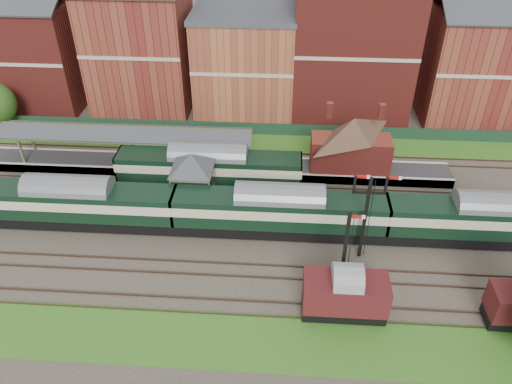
# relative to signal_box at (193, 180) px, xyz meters

# --- Properties ---
(ground) EXTENTS (160.00, 160.00, 0.00)m
(ground) POSITION_rel_signal_box_xyz_m (3.00, -3.25, -3.19)
(ground) COLOR #473D33
(ground) RESTS_ON ground
(grass_back) EXTENTS (90.00, 4.50, 0.06)m
(grass_back) POSITION_rel_signal_box_xyz_m (3.00, 12.75, -3.16)
(grass_back) COLOR #2D6619
(grass_back) RESTS_ON ground
(grass_front) EXTENTS (90.00, 5.00, 0.06)m
(grass_front) POSITION_rel_signal_box_xyz_m (3.00, -15.25, -3.16)
(grass_front) COLOR #2D6619
(grass_front) RESTS_ON ground
(fence) EXTENTS (90.00, 0.12, 1.50)m
(fence) POSITION_rel_signal_box_xyz_m (3.00, 14.75, -2.44)
(fence) COLOR #193823
(fence) RESTS_ON ground
(platform) EXTENTS (55.00, 3.40, 1.00)m
(platform) POSITION_rel_signal_box_xyz_m (-2.00, 6.50, -2.69)
(platform) COLOR #2D2D2D
(platform) RESTS_ON ground
(signal_box) EXTENTS (5.40, 5.40, 6.00)m
(signal_box) POSITION_rel_signal_box_xyz_m (0.00, 0.00, 0.00)
(signal_box) COLOR #5B6D4D
(signal_box) RESTS_ON ground
(brick_hut) EXTENTS (3.20, 2.64, 2.94)m
(brick_hut) POSITION_rel_signal_box_xyz_m (8.00, 0.00, -2.00)
(brick_hut) COLOR maroon
(brick_hut) RESTS_ON ground
(station_building) EXTENTS (8.10, 8.10, 5.90)m
(station_building) POSITION_rel_signal_box_xyz_m (15.00, 6.50, 0.76)
(station_building) COLOR maroon
(station_building) RESTS_ON platform
(canopy) EXTENTS (26.00, 3.89, 4.08)m
(canopy) POSITION_rel_signal_box_xyz_m (-8.00, 6.50, 1.39)
(canopy) COLOR #464A2E
(canopy) RESTS_ON platform
(semaphore_bracket) EXTENTS (3.60, 0.25, 8.18)m
(semaphore_bracket) POSITION_rel_signal_box_xyz_m (15.04, -5.75, 1.44)
(semaphore_bracket) COLOR black
(semaphore_bracket) RESTS_ON ground
(semaphore_siding) EXTENTS (1.23, 0.25, 8.00)m
(semaphore_siding) POSITION_rel_signal_box_xyz_m (13.02, -10.25, 0.96)
(semaphore_siding) COLOR black
(semaphore_siding) RESTS_ON ground
(town_backdrop) EXTENTS (69.00, 10.00, 16.00)m
(town_backdrop) POSITION_rel_signal_box_xyz_m (2.82, 21.75, 3.81)
(town_backdrop) COLOR maroon
(town_backdrop) RESTS_ON ground
(dmu_train) EXTENTS (55.46, 2.91, 4.26)m
(dmu_train) POSITION_rel_signal_box_xyz_m (8.08, -3.25, -0.70)
(dmu_train) COLOR black
(dmu_train) RESTS_ON ground
(platform_railcar) EXTENTS (18.17, 2.86, 4.19)m
(platform_railcar) POSITION_rel_signal_box_xyz_m (0.98, 3.25, -0.74)
(platform_railcar) COLOR black
(platform_railcar) RESTS_ON ground
(goods_van_a) EXTENTS (6.09, 2.64, 3.70)m
(goods_van_a) POSITION_rel_signal_box_xyz_m (13.12, -12.25, -1.09)
(goods_van_a) COLOR black
(goods_van_a) RESTS_ON ground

